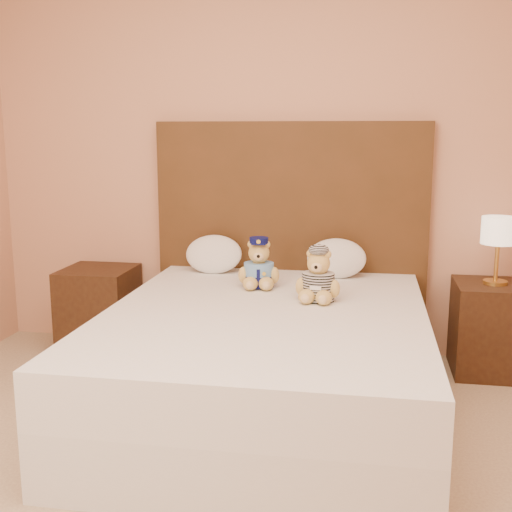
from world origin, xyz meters
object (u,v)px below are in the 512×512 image
(bed, at_px, (265,362))
(teddy_prisoner, at_px, (318,275))
(lamp, at_px, (499,234))
(pillow_left, at_px, (214,252))
(nightstand_left, at_px, (99,309))
(nightstand_right, at_px, (492,328))
(teddy_police, at_px, (259,263))
(pillow_right, at_px, (337,256))

(bed, relative_size, teddy_prisoner, 7.12)
(lamp, bearing_deg, pillow_left, 179.00)
(nightstand_left, height_order, pillow_left, pillow_left)
(teddy_prisoner, distance_m, pillow_left, 0.93)
(nightstand_right, xyz_separation_m, teddy_police, (-1.37, -0.32, 0.42))
(lamp, height_order, pillow_right, lamp)
(nightstand_right, bearing_deg, lamp, 180.00)
(teddy_police, bearing_deg, nightstand_left, 157.05)
(nightstand_right, bearing_deg, pillow_left, 179.00)
(pillow_right, bearing_deg, teddy_prisoner, -96.33)
(lamp, xyz_separation_m, pillow_right, (-0.94, 0.03, -0.17))
(nightstand_left, relative_size, lamp, 1.38)
(bed, height_order, nightstand_right, same)
(pillow_left, relative_size, pillow_right, 1.00)
(teddy_prisoner, height_order, pillow_right, teddy_prisoner)
(nightstand_right, height_order, pillow_left, pillow_left)
(pillow_right, bearing_deg, nightstand_right, -1.83)
(bed, distance_m, pillow_right, 0.97)
(bed, relative_size, pillow_right, 5.49)
(bed, xyz_separation_m, lamp, (1.25, 0.80, 0.57))
(bed, relative_size, pillow_left, 5.48)
(nightstand_left, height_order, pillow_right, pillow_right)
(teddy_prisoner, relative_size, pillow_right, 0.77)
(pillow_right, bearing_deg, pillow_left, 180.00)
(teddy_police, distance_m, pillow_right, 0.55)
(lamp, relative_size, teddy_police, 1.39)
(nightstand_left, relative_size, pillow_left, 1.51)
(lamp, height_order, teddy_prisoner, lamp)
(pillow_right, bearing_deg, lamp, -1.83)
(pillow_left, bearing_deg, teddy_police, -44.77)
(teddy_police, xyz_separation_m, pillow_right, (0.43, 0.35, -0.02))
(pillow_left, bearing_deg, pillow_right, 0.00)
(nightstand_right, xyz_separation_m, pillow_left, (-1.72, 0.03, 0.40))
(pillow_left, bearing_deg, nightstand_right, -1.00)
(lamp, height_order, teddy_police, lamp)
(lamp, bearing_deg, bed, -147.38)
(bed, xyz_separation_m, teddy_police, (-0.12, 0.48, 0.42))
(nightstand_left, relative_size, teddy_prisoner, 1.96)
(nightstand_right, distance_m, lamp, 0.57)
(nightstand_left, xyz_separation_m, pillow_left, (0.78, 0.03, 0.40))
(pillow_left, bearing_deg, lamp, -1.00)
(pillow_right, bearing_deg, bed, -110.58)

